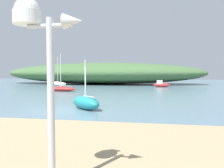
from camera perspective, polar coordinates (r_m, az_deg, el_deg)
The scene contains 7 objects.
ground_plane at distance 13.44m, azimuth -12.36°, elevation -6.49°, with size 120.00×120.00×0.00m, color slate.
distant_hill at distance 43.11m, azimuth -2.48°, elevation 2.76°, with size 38.70×13.33×4.06m, color #476B3D.
mast_structure at distance 3.96m, azimuth -18.51°, elevation 11.96°, with size 1.18×0.47×3.22m.
sailboat_far_left at distance 13.47m, azimuth -6.80°, elevation -4.72°, with size 2.62×2.59×2.94m.
sailboat_near_shore at distance 37.28m, azimuth -13.69°, elevation 0.08°, with size 3.81×2.52×4.72m.
sailboat_off_point at distance 26.98m, azimuth -12.95°, elevation -1.15°, with size 4.03×1.93×4.34m.
motorboat_east_reach at distance 34.19m, azimuth 12.45°, elevation -0.09°, with size 2.51×1.20×1.02m.
Camera 1 is at (5.06, -12.25, 2.19)m, focal length 35.73 mm.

